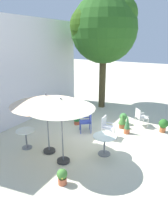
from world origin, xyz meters
name	(u,v)px	position (x,y,z in m)	size (l,w,h in m)	color
ground_plane	(93,137)	(0.00, 0.00, 0.00)	(60.00, 60.00, 0.00)	beige
villa_facade	(20,72)	(0.00, 3.93, 2.47)	(9.03, 0.30, 4.94)	silver
shade_tree	(104,29)	(4.05, 1.51, 4.44)	(3.82, 3.64, 6.25)	#443B21
patio_umbrella_0	(61,105)	(-2.10, 0.03, 2.05)	(2.12, 2.12, 2.28)	#2D2D2D
patio_umbrella_1	(46,100)	(-1.82, 0.86, 1.99)	(2.43, 2.43, 2.23)	#2D2D2D
cafe_table_0	(26,136)	(-2.02, 1.79, 0.51)	(0.70, 0.70, 0.74)	white
cafe_table_1	(105,141)	(-0.96, -0.97, 0.51)	(0.83, 0.83, 0.73)	silver
patio_chair_0	(65,110)	(1.14, 2.20, 0.53)	(0.53, 0.55, 0.89)	white
patio_chair_1	(140,116)	(2.22, -1.38, 0.50)	(0.69, 0.69, 0.85)	white
patio_chair_2	(87,120)	(0.41, 0.49, 0.55)	(0.66, 0.67, 0.94)	#3343A1
patio_chair_3	(107,126)	(0.30, -0.49, 0.54)	(0.50, 0.48, 0.92)	silver
potted_plant_0	(163,125)	(2.05, -2.47, 0.35)	(0.41, 0.41, 0.61)	#B36037
potted_plant_1	(62,176)	(-3.03, -0.60, 0.27)	(0.31, 0.31, 0.49)	#C16240
potted_plant_2	(122,120)	(1.57, -0.74, 0.38)	(0.38, 0.38, 0.69)	brown
potted_plant_3	(123,118)	(2.05, -0.62, 0.32)	(0.37, 0.37, 0.56)	#C87341
potted_plant_4	(127,125)	(1.11, -1.12, 0.42)	(0.26, 0.26, 0.87)	#B85935
potted_plant_5	(77,116)	(0.89, 1.33, 0.45)	(0.32, 0.32, 0.88)	#BE5234
potted_plant_6	(69,107)	(1.95, 2.53, 0.37)	(0.29, 0.29, 0.68)	#B1512E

